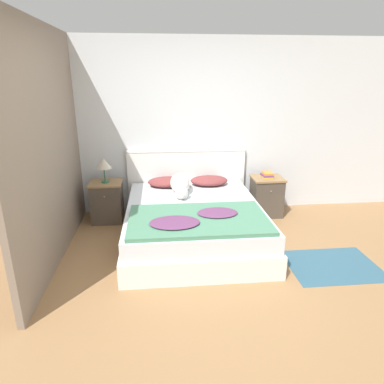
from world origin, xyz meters
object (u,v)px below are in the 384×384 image
object	(u,v)px
bed	(194,223)
pillow_left	(167,182)
book_stack	(267,175)
nightstand_left	(107,202)
dog	(180,184)
table_lamp	(104,164)
nightstand_right	(266,196)
pillow_right	(209,181)

from	to	relation	value
bed	pillow_left	world-z (taller)	pillow_left
book_stack	nightstand_left	bearing A→B (deg)	-179.43
dog	table_lamp	bearing A→B (deg)	168.09
nightstand_left	dog	world-z (taller)	dog
nightstand_right	table_lamp	distance (m)	2.42
bed	nightstand_right	size ratio (longest dim) A/B	3.49
nightstand_right	pillow_left	distance (m)	1.51
nightstand_left	pillow_left	distance (m)	0.90
dog	book_stack	world-z (taller)	dog
nightstand_left	book_stack	size ratio (longest dim) A/B	2.80
bed	nightstand_left	size ratio (longest dim) A/B	3.49
pillow_right	book_stack	world-z (taller)	book_stack
pillow_right	dog	xyz separation A→B (m)	(-0.44, -0.28, 0.04)
nightstand_left	pillow_right	xyz separation A→B (m)	(1.49, 0.05, 0.26)
bed	table_lamp	bearing A→B (deg)	148.02
bed	nightstand_left	distance (m)	1.39
pillow_right	dog	world-z (taller)	dog
nightstand_right	book_stack	size ratio (longest dim) A/B	2.80
nightstand_left	pillow_right	distance (m)	1.51
pillow_right	dog	distance (m)	0.53
nightstand_right	pillow_left	world-z (taller)	pillow_left
pillow_left	book_stack	world-z (taller)	book_stack
nightstand_left	table_lamp	xyz separation A→B (m)	(-0.00, -0.01, 0.55)
dog	book_stack	distance (m)	1.33
dog	pillow_right	bearing A→B (deg)	32.23
book_stack	pillow_left	bearing A→B (deg)	178.98
pillow_left	pillow_right	distance (m)	0.62
pillow_right	dog	size ratio (longest dim) A/B	0.66
nightstand_left	table_lamp	world-z (taller)	table_lamp
book_stack	dog	bearing A→B (deg)	-169.01
bed	table_lamp	xyz separation A→B (m)	(-1.18, 0.73, 0.61)
book_stack	table_lamp	bearing A→B (deg)	-179.18
nightstand_right	nightstand_left	bearing A→B (deg)	180.00
bed	pillow_right	bearing A→B (deg)	68.67
pillow_left	table_lamp	bearing A→B (deg)	-176.02
bed	dog	bearing A→B (deg)	104.58
nightstand_left	nightstand_right	distance (m)	2.35
nightstand_right	pillow_right	world-z (taller)	pillow_right
nightstand_left	book_stack	bearing A→B (deg)	0.57
bed	table_lamp	distance (m)	1.52
nightstand_left	pillow_left	bearing A→B (deg)	3.28
nightstand_right	pillow_right	size ratio (longest dim) A/B	1.07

